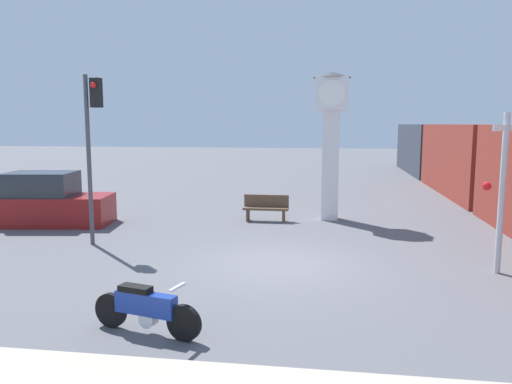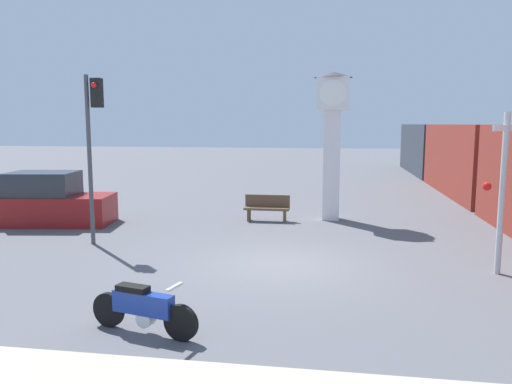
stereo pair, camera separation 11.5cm
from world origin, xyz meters
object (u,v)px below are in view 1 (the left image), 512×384
freight_train (471,160)px  traffic_light (92,130)px  motorcycle (146,309)px  railroad_crossing_signal (503,187)px  parked_car (46,203)px  bench (266,207)px  clock_tower (331,123)px

freight_train → traffic_light: bearing=-137.1°
motorcycle → railroad_crossing_signal: railroad_crossing_signal is taller
parked_car → motorcycle: bearing=-59.0°
bench → freight_train: bearing=42.3°
freight_train → railroad_crossing_signal: bearing=-102.2°
bench → parked_car: size_ratio=0.36×
freight_train → railroad_crossing_signal: railroad_crossing_signal is taller
motorcycle → bench: (0.73, 9.86, 0.06)m
clock_tower → bench: (-2.23, -0.66, -2.97)m
railroad_crossing_signal → freight_train: bearing=77.8°
traffic_light → bench: bearing=43.9°
clock_tower → freight_train: bearing=48.0°
clock_tower → railroad_crossing_signal: size_ratio=1.42×
motorcycle → freight_train: (9.79, 18.12, 1.27)m
clock_tower → freight_train: size_ratio=0.16×
motorcycle → parked_car: (-6.65, 8.17, 0.32)m
traffic_light → freight_train: bearing=42.9°
clock_tower → traffic_light: size_ratio=1.10×
clock_tower → freight_train: (6.83, 7.59, -1.76)m
traffic_light → parked_car: (-3.03, 2.49, -2.50)m
motorcycle → railroad_crossing_signal: (6.82, 4.41, 1.59)m
freight_train → parked_car: (-16.44, -9.95, -0.95)m
clock_tower → freight_train: clock_tower is taller
motorcycle → bench: 9.89m
traffic_light → bench: size_ratio=2.98×
clock_tower → bench: clock_tower is taller
motorcycle → parked_car: parked_car is taller
motorcycle → parked_car: 10.54m
bench → parked_car: (-7.38, -1.69, 0.26)m
railroad_crossing_signal → bench: 8.32m
motorcycle → clock_tower: clock_tower is taller
motorcycle → bench: bench is taller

